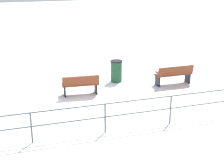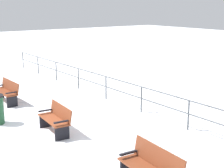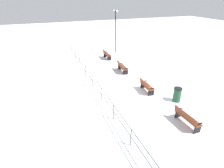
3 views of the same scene
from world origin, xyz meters
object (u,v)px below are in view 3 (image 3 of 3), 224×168
(lamppost_middle, at_px, (115,25))
(trash_bin, at_px, (177,95))
(bench_third, at_px, (146,86))
(bench_fourth, at_px, (122,67))
(bench_fifth, at_px, (107,54))
(bench_second, at_px, (187,118))

(lamppost_middle, bearing_deg, trash_bin, -91.86)
(bench_third, bearing_deg, bench_fourth, 96.22)
(bench_third, relative_size, trash_bin, 1.55)
(lamppost_middle, bearing_deg, bench_third, -99.02)
(bench_fifth, height_order, lamppost_middle, lamppost_middle)
(bench_third, distance_m, trash_bin, 2.25)
(bench_fifth, bearing_deg, bench_third, -87.80)
(bench_third, bearing_deg, lamppost_middle, 85.77)
(bench_fourth, bearing_deg, trash_bin, -73.12)
(bench_fourth, distance_m, trash_bin, 6.20)
(bench_third, distance_m, lamppost_middle, 10.54)
(bench_second, distance_m, bench_third, 4.16)
(bench_fourth, height_order, trash_bin, trash_bin)
(bench_third, height_order, lamppost_middle, lamppost_middle)
(bench_second, bearing_deg, bench_third, 89.90)
(trash_bin, bearing_deg, bench_second, -117.14)
(lamppost_middle, relative_size, trash_bin, 5.03)
(bench_second, xyz_separation_m, bench_fifth, (-0.17, 12.47, 0.01))
(bench_second, bearing_deg, bench_fifth, 90.06)
(bench_fifth, distance_m, lamppost_middle, 3.70)
(bench_fourth, distance_m, lamppost_middle, 6.72)
(bench_third, relative_size, lamppost_middle, 0.31)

